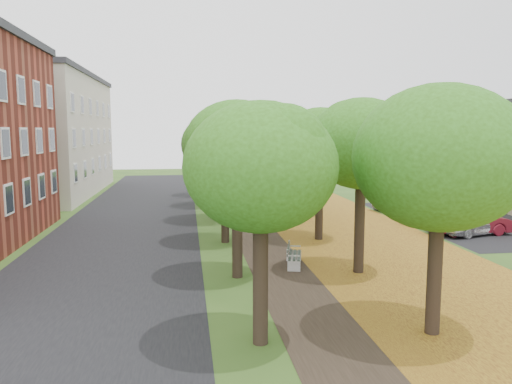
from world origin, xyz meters
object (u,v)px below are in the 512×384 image
object	(u,v)px
car_white	(405,201)
car_silver	(473,223)
bench	(293,255)
car_grey	(445,214)
car_red	(470,221)

from	to	relation	value
car_white	car_silver	bearing A→B (deg)	162.60
bench	car_grey	xyz separation A→B (m)	(10.76, 7.57, 0.20)
bench	car_silver	distance (m)	11.72
car_grey	car_white	bearing A→B (deg)	18.95
bench	car_silver	size ratio (longest dim) A/B	0.51
car_silver	car_grey	world-z (taller)	car_grey
car_silver	bench	bearing A→B (deg)	97.27
bench	car_white	bearing A→B (deg)	-25.41
bench	car_grey	world-z (taller)	car_grey
bench	car_red	world-z (taller)	car_red
bench	car_white	distance (m)	16.91
car_red	car_white	world-z (taller)	car_red
car_red	bench	bearing A→B (deg)	114.27
car_silver	car_white	xyz separation A→B (m)	(0.00, 8.41, 0.00)
car_silver	car_red	world-z (taller)	car_red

